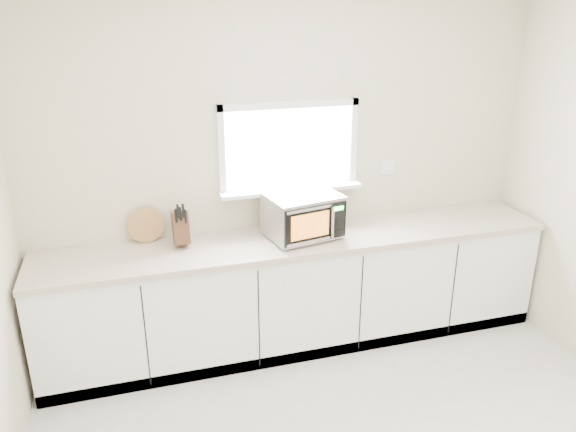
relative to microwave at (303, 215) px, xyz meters
name	(u,v)px	position (x,y,z in m)	size (l,w,h in m)	color
back_wall	(289,170)	(-0.02, 0.30, 0.27)	(4.00, 0.17, 2.70)	beige
cabinets	(299,292)	(-0.03, 0.01, -0.66)	(3.92, 0.60, 0.88)	white
countertop	(300,240)	(-0.03, 0.00, -0.20)	(3.92, 0.64, 0.04)	#B8B098
microwave	(303,215)	(0.00, 0.00, 0.00)	(0.59, 0.50, 0.34)	black
knife_block	(180,227)	(-0.90, 0.11, -0.03)	(0.12, 0.23, 0.33)	#4A301A
cutting_board	(145,224)	(-1.14, 0.25, -0.04)	(0.27, 0.27, 0.02)	#AB8042
coffee_grinder	(318,216)	(0.17, 0.13, -0.08)	(0.12, 0.12, 0.20)	#B4B7BC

